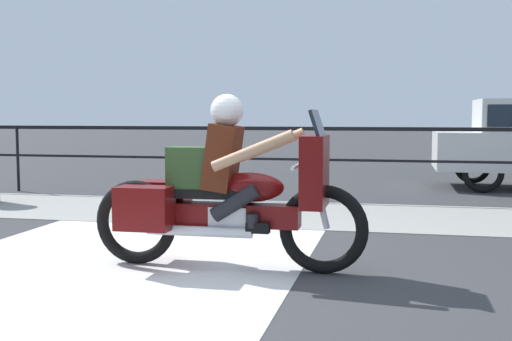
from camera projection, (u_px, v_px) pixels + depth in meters
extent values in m
plane|color=#38383A|center=(220.00, 273.00, 5.55)|extent=(120.00, 120.00, 0.00)
cube|color=#99968E|center=(285.00, 213.00, 8.86)|extent=(44.00, 2.40, 0.01)
cube|color=silver|center=(99.00, 272.00, 5.57)|extent=(3.42, 6.00, 0.01)
cube|color=black|center=(302.00, 129.00, 10.28)|extent=(36.00, 0.04, 0.06)
cube|color=black|center=(302.00, 159.00, 10.33)|extent=(36.00, 0.03, 0.04)
cylinder|color=black|center=(18.00, 158.00, 11.41)|extent=(0.05, 0.05, 1.17)
cylinder|color=black|center=(302.00, 163.00, 10.33)|extent=(0.05, 0.05, 1.17)
torus|color=black|center=(323.00, 229.00, 5.51)|extent=(0.77, 0.11, 0.77)
torus|color=black|center=(136.00, 222.00, 5.87)|extent=(0.77, 0.11, 0.77)
cube|color=#5B0C0C|center=(227.00, 215.00, 5.68)|extent=(1.31, 0.22, 0.20)
cube|color=silver|center=(230.00, 220.00, 5.68)|extent=(0.34, 0.26, 0.26)
ellipsoid|color=#5B0C0C|center=(249.00, 187.00, 5.62)|extent=(0.62, 0.30, 0.26)
cube|color=black|center=(208.00, 193.00, 5.70)|extent=(0.76, 0.28, 0.08)
cube|color=#5B0C0C|center=(315.00, 171.00, 5.48)|extent=(0.20, 0.53, 0.62)
cube|color=#1E232B|center=(317.00, 124.00, 5.44)|extent=(0.10, 0.45, 0.24)
cylinder|color=silver|center=(298.00, 165.00, 5.51)|extent=(0.04, 0.70, 0.04)
cylinder|color=silver|center=(199.00, 231.00, 5.58)|extent=(0.95, 0.09, 0.09)
cube|color=#5B0C0C|center=(144.00, 208.00, 5.58)|extent=(0.48, 0.28, 0.38)
cube|color=#5B0C0C|center=(164.00, 201.00, 6.05)|extent=(0.48, 0.28, 0.38)
cylinder|color=silver|center=(320.00, 200.00, 5.49)|extent=(0.18, 0.06, 0.50)
cube|color=#4C1E0F|center=(223.00, 157.00, 5.64)|extent=(0.32, 0.36, 0.60)
sphere|color=tan|center=(227.00, 113.00, 5.60)|extent=(0.23, 0.23, 0.23)
sphere|color=silver|center=(227.00, 111.00, 5.60)|extent=(0.29, 0.29, 0.29)
cylinder|color=black|center=(235.00, 203.00, 5.50)|extent=(0.44, 0.13, 0.34)
cylinder|color=black|center=(252.00, 221.00, 5.48)|extent=(0.11, 0.11, 0.12)
cube|color=black|center=(258.00, 228.00, 5.47)|extent=(0.20, 0.10, 0.09)
cylinder|color=black|center=(243.00, 198.00, 5.79)|extent=(0.44, 0.13, 0.34)
cylinder|color=black|center=(259.00, 215.00, 5.77)|extent=(0.11, 0.11, 0.12)
cube|color=black|center=(265.00, 222.00, 5.77)|extent=(0.20, 0.10, 0.09)
cylinder|color=tan|center=(253.00, 151.00, 5.27)|extent=(0.71, 0.09, 0.36)
cylinder|color=tan|center=(267.00, 147.00, 5.86)|extent=(0.71, 0.09, 0.36)
cube|color=#2D4723|center=(190.00, 168.00, 5.72)|extent=(0.38, 0.26, 0.38)
torus|color=black|center=(483.00, 173.00, 11.16)|extent=(0.72, 0.11, 0.72)
torus|color=black|center=(472.00, 166.00, 12.70)|extent=(0.72, 0.11, 0.72)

